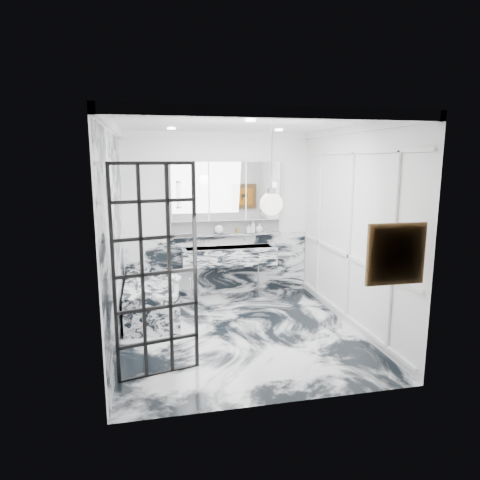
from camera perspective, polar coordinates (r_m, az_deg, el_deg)
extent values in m
plane|color=silver|center=(6.04, -0.08, -12.18)|extent=(3.60, 3.60, 0.00)
plane|color=white|center=(5.59, -0.09, 15.33)|extent=(3.60, 3.60, 0.00)
plane|color=white|center=(7.40, -3.00, 3.31)|extent=(3.60, 0.00, 3.60)
plane|color=white|center=(3.94, 5.39, -3.29)|extent=(3.60, 0.00, 3.60)
plane|color=white|center=(5.54, -16.48, 0.39)|extent=(0.00, 3.60, 3.60)
plane|color=white|center=(6.18, 14.59, 1.51)|extent=(0.00, 3.60, 3.60)
cube|color=silver|center=(7.54, -2.91, -3.32)|extent=(3.18, 0.05, 1.05)
cube|color=silver|center=(5.55, -16.30, -0.21)|extent=(0.02, 3.56, 2.68)
cube|color=white|center=(6.19, 14.38, 0.59)|extent=(0.03, 3.40, 2.30)
imported|color=#8C5919|center=(7.46, 1.75, 1.80)|extent=(0.11, 0.11, 0.21)
imported|color=#4C4C51|center=(7.45, 1.18, 1.57)|extent=(0.09, 0.09, 0.16)
imported|color=silver|center=(7.49, 2.59, 1.64)|extent=(0.15, 0.15, 0.16)
sphere|color=white|center=(7.34, -2.85, 1.41)|extent=(0.16, 0.16, 0.16)
cylinder|color=#8C5919|center=(7.41, -0.41, 1.30)|extent=(0.04, 0.04, 0.10)
cylinder|color=silver|center=(5.98, -8.58, -6.33)|extent=(0.08, 0.08, 0.12)
cube|color=#BC6F13|center=(4.47, 20.08, -1.77)|extent=(0.52, 0.05, 0.52)
sphere|color=white|center=(4.53, 4.19, 4.82)|extent=(0.24, 0.24, 0.24)
cube|color=silver|center=(7.30, -1.48, -2.12)|extent=(1.60, 0.45, 0.30)
cube|color=silver|center=(7.40, -1.73, 0.73)|extent=(1.90, 0.14, 0.04)
cube|color=white|center=(7.43, -1.82, 1.84)|extent=(1.90, 0.03, 0.23)
cube|color=white|center=(7.31, -1.77, 6.54)|extent=(1.90, 0.16, 1.00)
cylinder|color=white|center=(7.11, -8.17, 6.00)|extent=(0.07, 0.07, 0.40)
cylinder|color=white|center=(7.41, 4.65, 6.26)|extent=(0.07, 0.07, 0.40)
cube|color=silver|center=(6.67, -11.74, -7.65)|extent=(0.75, 1.65, 0.55)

